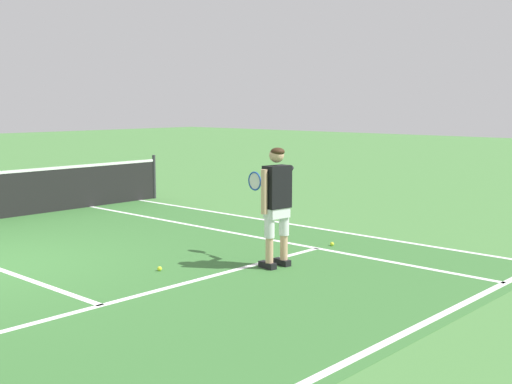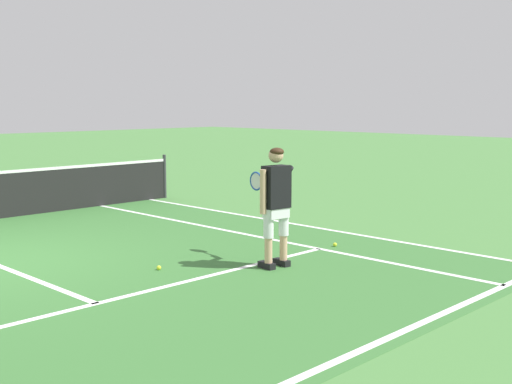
{
  "view_description": "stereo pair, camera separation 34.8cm",
  "coord_description": "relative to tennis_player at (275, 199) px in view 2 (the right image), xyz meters",
  "views": [
    {
      "loc": [
        -4.24,
        -9.19,
        2.33
      ],
      "look_at": [
        2.74,
        -2.8,
        1.05
      ],
      "focal_mm": 46.3,
      "sensor_mm": 36.0,
      "label": 1
    },
    {
      "loc": [
        -4.0,
        -9.44,
        2.33
      ],
      "look_at": [
        2.74,
        -2.8,
        1.05
      ],
      "focal_mm": 46.3,
      "sensor_mm": 36.0,
      "label": 2
    }
  ],
  "objects": [
    {
      "name": "court_inner_surface",
      "position": [
        -2.75,
        1.96,
        -0.99
      ],
      "size": [
        10.98,
        9.87,
        0.0
      ],
      "primitive_type": "cube",
      "color": "#387033",
      "rests_on": "ground"
    },
    {
      "name": "line_baseline",
      "position": [
        -2.75,
        -2.77,
        -0.99
      ],
      "size": [
        10.98,
        0.1,
        0.01
      ],
      "primitive_type": "cube",
      "color": "white",
      "rests_on": "ground"
    },
    {
      "name": "line_service",
      "position": [
        -2.75,
        0.3,
        -0.99
      ],
      "size": [
        8.23,
        0.1,
        0.01
      ],
      "primitive_type": "cube",
      "color": "white",
      "rests_on": "ground"
    },
    {
      "name": "line_singles_right",
      "position": [
        1.36,
        1.96,
        -0.99
      ],
      "size": [
        0.1,
        9.47,
        0.01
      ],
      "primitive_type": "cube",
      "color": "white",
      "rests_on": "ground"
    },
    {
      "name": "line_doubles_right",
      "position": [
        2.74,
        1.96,
        -0.99
      ],
      "size": [
        0.1,
        9.47,
        0.01
      ],
      "primitive_type": "cube",
      "color": "white",
      "rests_on": "ground"
    },
    {
      "name": "tennis_player",
      "position": [
        0.0,
        0.0,
        0.0
      ],
      "size": [
        0.73,
        1.09,
        1.71
      ],
      "color": "black",
      "rests_on": "ground"
    },
    {
      "name": "tennis_ball_near_feet",
      "position": [
        -1.28,
        1.04,
        -0.96
      ],
      "size": [
        0.07,
        0.07,
        0.07
      ],
      "primitive_type": "sphere",
      "color": "#CCE02D",
      "rests_on": "ground"
    },
    {
      "name": "tennis_ball_by_baseline",
      "position": [
        1.68,
        0.23,
        -0.96
      ],
      "size": [
        0.07,
        0.07,
        0.07
      ],
      "primitive_type": "sphere",
      "color": "#CCE02D",
      "rests_on": "ground"
    }
  ]
}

